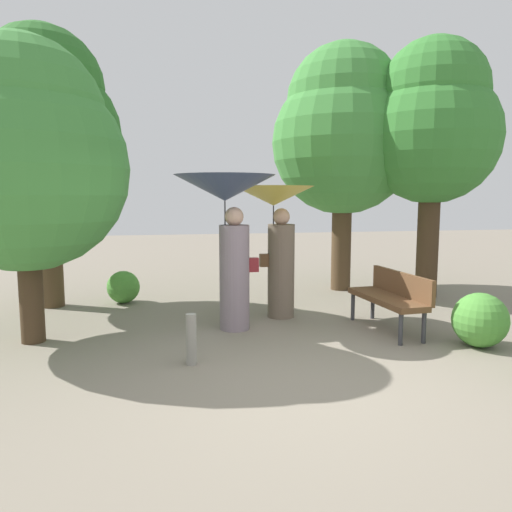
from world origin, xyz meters
TOP-DOWN VIEW (x-y plane):
  - ground_plane at (0.00, 0.00)m, footprint 40.00×40.00m
  - person_left at (-0.50, 2.19)m, footprint 1.42×1.42m
  - person_right at (0.33, 2.75)m, footprint 1.25×1.25m
  - park_bench at (1.75, 1.67)m, footprint 0.59×1.53m
  - tree_near_left at (-3.11, 2.08)m, footprint 2.60×2.60m
  - tree_near_right at (3.51, 3.73)m, footprint 2.44×2.44m
  - tree_mid_left at (-3.29, 4.25)m, footprint 2.52×2.52m
  - tree_mid_right at (2.19, 4.74)m, footprint 2.83×2.83m
  - bush_path_left at (-2.10, 4.28)m, footprint 0.58×0.58m
  - bush_behind_bench at (2.50, 0.74)m, footprint 0.69×0.69m
  - path_marker_post at (-1.13, 0.79)m, footprint 0.12×0.12m

SIDE VIEW (x-z plane):
  - ground_plane at x=0.00m, z-range 0.00..0.00m
  - bush_path_left at x=-2.10m, z-range 0.00..0.58m
  - path_marker_post at x=-1.13m, z-range 0.00..0.59m
  - bush_behind_bench at x=2.50m, z-range 0.00..0.69m
  - park_bench at x=1.75m, z-range 0.10..0.93m
  - person_right at x=0.33m, z-range 0.46..2.52m
  - person_left at x=-0.50m, z-range 0.57..2.76m
  - tree_near_left at x=-3.11m, z-range 0.50..4.39m
  - tree_mid_left at x=-3.29m, z-range 0.80..5.49m
  - tree_mid_right at x=2.19m, z-range 0.76..5.64m
  - tree_near_right at x=3.51m, z-range 0.84..5.60m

